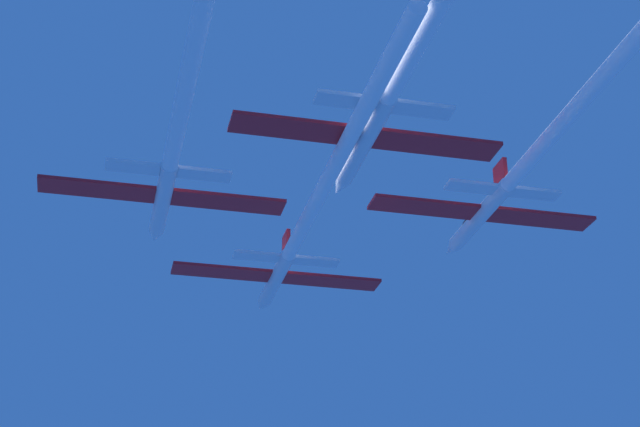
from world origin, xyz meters
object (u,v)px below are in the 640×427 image
at_px(jet_lead, 305,222).
at_px(jet_right_wing, 532,156).
at_px(jet_left_wing, 179,122).
at_px(jet_slot, 409,60).

bearing_deg(jet_lead, jet_right_wing, -39.73).
relative_size(jet_left_wing, jet_right_wing, 1.08).
bearing_deg(jet_slot, jet_right_wing, 40.94).
xyz_separation_m(jet_left_wing, jet_right_wing, (27.49, 0.21, 0.71)).
height_order(jet_right_wing, jet_slot, jet_right_wing).
xyz_separation_m(jet_left_wing, jet_slot, (13.58, -11.86, -0.30)).
xyz_separation_m(jet_right_wing, jet_slot, (-13.91, -12.07, -1.02)).
bearing_deg(jet_right_wing, jet_lead, 140.27).
height_order(jet_left_wing, jet_right_wing, jet_right_wing).
relative_size(jet_lead, jet_right_wing, 1.11).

